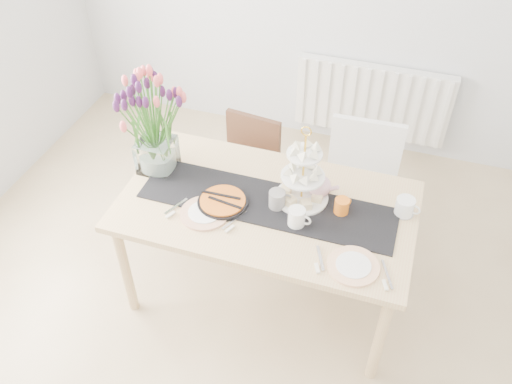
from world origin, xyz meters
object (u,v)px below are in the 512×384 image
(cake_stand, at_px, (302,182))
(mug_orange, at_px, (342,206))
(mug_white, at_px, (297,217))
(chair_brown, at_px, (247,165))
(plate_left, at_px, (205,213))
(tulip_vase, at_px, (150,112))
(mug_grey, at_px, (277,200))
(chair_white, at_px, (359,181))
(tart_tin, at_px, (223,202))
(teapot, at_px, (319,186))
(cream_jug, at_px, (405,207))
(radiator, at_px, (372,101))
(dining_table, at_px, (267,213))
(plate_right, at_px, (353,266))

(cake_stand, distance_m, mug_orange, 0.24)
(mug_white, bearing_deg, cake_stand, 103.80)
(chair_brown, relative_size, plate_left, 2.95)
(chair_brown, relative_size, mug_white, 7.26)
(chair_brown, height_order, tulip_vase, tulip_vase)
(chair_brown, bearing_deg, mug_grey, -51.34)
(chair_white, height_order, tart_tin, chair_white)
(teapot, xyz_separation_m, cream_jug, (0.46, -0.00, -0.02))
(mug_white, distance_m, plate_left, 0.49)
(radiator, xyz_separation_m, dining_table, (-0.34, -1.68, 0.22))
(chair_brown, height_order, mug_grey, mug_grey)
(tart_tin, height_order, mug_white, mug_white)
(mug_grey, relative_size, mug_orange, 1.14)
(mug_white, bearing_deg, chair_white, 78.40)
(tulip_vase, bearing_deg, mug_orange, -2.00)
(dining_table, bearing_deg, mug_orange, 7.70)
(mug_grey, xyz_separation_m, mug_white, (0.13, -0.10, 0.00))
(radiator, relative_size, tulip_vase, 1.69)
(mug_grey, xyz_separation_m, mug_orange, (0.34, 0.06, -0.01))
(cream_jug, xyz_separation_m, mug_orange, (-0.32, -0.10, -0.00))
(chair_brown, xyz_separation_m, mug_white, (0.52, -0.73, 0.36))
(teapot, relative_size, mug_grey, 2.01)
(radiator, relative_size, teapot, 5.61)
(chair_white, xyz_separation_m, tulip_vase, (-1.12, -0.51, 0.61))
(chair_brown, height_order, teapot, teapot)
(radiator, xyz_separation_m, plate_left, (-0.63, -1.86, 0.31))
(cake_stand, xyz_separation_m, plate_right, (0.36, -0.39, -0.12))
(chair_brown, distance_m, tulip_vase, 0.95)
(radiator, height_order, plate_right, plate_right)
(dining_table, height_order, cream_jug, cream_jug)
(chair_brown, relative_size, cake_stand, 1.81)
(mug_orange, distance_m, plate_left, 0.73)
(mug_orange, bearing_deg, teapot, 88.82)
(plate_left, bearing_deg, mug_grey, 26.05)
(tulip_vase, relative_size, cake_stand, 1.65)
(chair_white, distance_m, cake_stand, 0.67)
(cake_stand, height_order, cream_jug, cake_stand)
(mug_grey, bearing_deg, cream_jug, -15.21)
(chair_white, xyz_separation_m, mug_orange, (-0.03, -0.55, 0.27))
(cake_stand, height_order, mug_orange, cake_stand)
(cream_jug, xyz_separation_m, mug_grey, (-0.65, -0.16, 0.00))
(radiator, bearing_deg, dining_table, -101.58)
(plate_left, bearing_deg, tart_tin, 56.93)
(cream_jug, xyz_separation_m, plate_right, (-0.18, -0.45, -0.04))
(radiator, bearing_deg, tulip_vase, -123.08)
(tulip_vase, relative_size, mug_grey, 6.67)
(cake_stand, relative_size, cream_jug, 4.31)
(dining_table, distance_m, chair_white, 0.75)
(dining_table, bearing_deg, tulip_vase, 172.46)
(mug_orange, bearing_deg, tulip_vase, 121.05)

